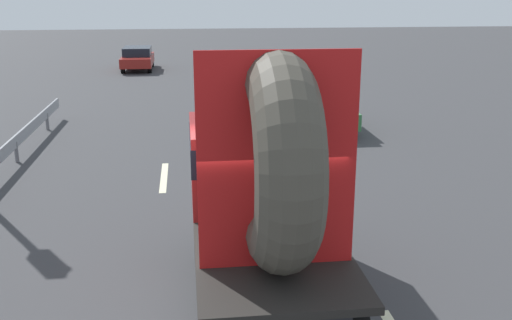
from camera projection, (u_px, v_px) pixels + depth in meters
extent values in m
plane|color=#38383A|center=(237.00, 301.00, 8.56)|extent=(120.00, 120.00, 0.00)
cylinder|color=black|center=(203.00, 238.00, 9.60)|extent=(0.28, 0.93, 0.93)
cylinder|color=black|center=(304.00, 233.00, 9.80)|extent=(0.28, 0.93, 0.93)
cube|color=black|center=(264.00, 243.00, 8.34)|extent=(1.30, 4.52, 0.25)
cube|color=maroon|center=(254.00, 164.00, 9.35)|extent=(2.00, 1.92, 1.35)
cube|color=black|center=(254.00, 147.00, 9.22)|extent=(2.02, 1.82, 0.44)
cube|color=black|center=(275.00, 262.00, 7.37)|extent=(2.00, 2.60, 0.10)
cube|color=black|center=(262.00, 186.00, 8.39)|extent=(1.80, 0.08, 1.10)
torus|color=#474238|center=(278.00, 163.00, 6.84)|extent=(0.77, 2.63, 2.63)
cube|color=red|center=(278.00, 163.00, 6.84)|extent=(1.90, 0.03, 2.63)
cylinder|color=black|center=(291.00, 111.00, 20.27)|extent=(0.20, 0.59, 0.59)
cylinder|color=black|center=(332.00, 110.00, 20.44)|extent=(0.20, 0.59, 0.59)
cylinder|color=black|center=(305.00, 128.00, 17.90)|extent=(0.20, 0.59, 0.59)
cylinder|color=black|center=(351.00, 126.00, 18.07)|extent=(0.20, 0.59, 0.59)
cube|color=#33723F|center=(320.00, 111.00, 19.10)|extent=(1.67, 3.89, 0.51)
cube|color=black|center=(321.00, 97.00, 18.87)|extent=(1.50, 2.18, 0.46)
cylinder|color=slate|center=(16.00, 152.00, 15.34)|extent=(0.10, 0.10, 0.55)
cylinder|color=slate|center=(47.00, 122.00, 18.84)|extent=(0.10, 0.10, 0.55)
cube|color=beige|center=(164.00, 177.00, 14.17)|extent=(0.16, 2.32, 0.01)
cube|color=beige|center=(299.00, 175.00, 14.33)|extent=(0.16, 2.87, 0.01)
cylinder|color=black|center=(150.00, 67.00, 31.58)|extent=(0.20, 0.59, 0.59)
cylinder|color=black|center=(123.00, 68.00, 31.42)|extent=(0.20, 0.59, 0.59)
cylinder|color=black|center=(152.00, 62.00, 33.93)|extent=(0.20, 0.59, 0.59)
cylinder|color=black|center=(127.00, 62.00, 33.77)|extent=(0.20, 0.59, 0.59)
cube|color=maroon|center=(138.00, 60.00, 32.61)|extent=(1.65, 3.86, 0.51)
cube|color=black|center=(137.00, 51.00, 32.56)|extent=(1.49, 2.16, 0.46)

